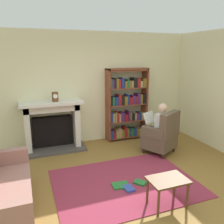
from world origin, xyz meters
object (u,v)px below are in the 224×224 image
at_px(bookshelf, 126,105).
at_px(seated_reader, 158,126).
at_px(mantel_clock, 55,97).
at_px(armchair_reading, 162,135).
at_px(side_table, 168,183).
at_px(sofa_floral, 0,194).
at_px(fireplace, 52,124).

distance_m(bookshelf, seated_reader, 1.13).
bearing_deg(mantel_clock, armchair_reading, -25.48).
relative_size(bookshelf, side_table, 3.26).
height_order(armchair_reading, sofa_floral, armchair_reading).
xyz_separation_m(armchair_reading, seated_reader, (-0.06, 0.10, 0.20)).
xyz_separation_m(fireplace, armchair_reading, (2.23, -1.12, -0.18)).
relative_size(sofa_floral, side_table, 3.05).
bearing_deg(mantel_clock, seated_reader, -23.77).
relative_size(bookshelf, seated_reader, 1.60).
height_order(mantel_clock, armchair_reading, mantel_clock).
bearing_deg(fireplace, seated_reader, -25.13).
xyz_separation_m(seated_reader, sofa_floral, (-3.14, -1.12, -0.30)).
relative_size(fireplace, seated_reader, 1.24).
distance_m(armchair_reading, sofa_floral, 3.36).
height_order(fireplace, bookshelf, bookshelf).
xyz_separation_m(mantel_clock, side_table, (1.19, -2.69, -0.88)).
height_order(mantel_clock, seated_reader, mantel_clock).
bearing_deg(armchair_reading, sofa_floral, -11.23).
bearing_deg(sofa_floral, armchair_reading, -72.81).
xyz_separation_m(sofa_floral, side_table, (2.25, -0.64, 0.05)).
relative_size(mantel_clock, sofa_floral, 0.12).
relative_size(bookshelf, sofa_floral, 1.07).
xyz_separation_m(mantel_clock, sofa_floral, (-1.05, -2.04, -0.93)).
xyz_separation_m(mantel_clock, seated_reader, (2.09, -0.92, -0.63)).
bearing_deg(bookshelf, armchair_reading, -73.05).
xyz_separation_m(fireplace, sofa_floral, (-0.97, -2.14, -0.28)).
relative_size(fireplace, sofa_floral, 0.83).
xyz_separation_m(fireplace, seated_reader, (2.17, -1.02, 0.02)).
bearing_deg(sofa_floral, seated_reader, -70.83).
relative_size(armchair_reading, sofa_floral, 0.57).
distance_m(mantel_clock, sofa_floral, 2.48).
xyz_separation_m(bookshelf, sofa_floral, (-2.85, -2.18, -0.58)).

